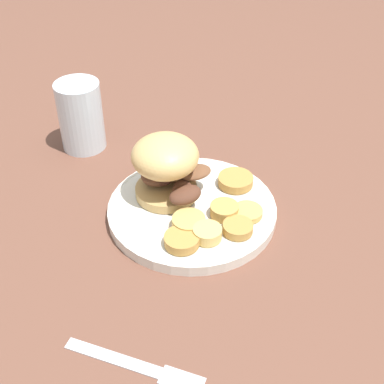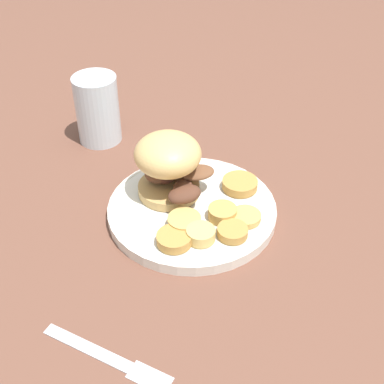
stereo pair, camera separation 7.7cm
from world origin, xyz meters
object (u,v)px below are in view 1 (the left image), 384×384
sandwich (167,166)px  drinking_glass (81,116)px  fork (135,365)px  dinner_plate (192,209)px

sandwich → drinking_glass: (0.08, 0.21, -0.01)m
fork → sandwich: bearing=18.6°
drinking_glass → dinner_plate: bearing=-110.4°
dinner_plate → fork: bearing=-169.7°
sandwich → drinking_glass: 0.22m
drinking_glass → sandwich: bearing=-112.2°
dinner_plate → sandwich: bearing=78.5°
sandwich → fork: (-0.27, -0.09, -0.07)m
dinner_plate → fork: 0.27m
dinner_plate → drinking_glass: (0.09, 0.25, 0.05)m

